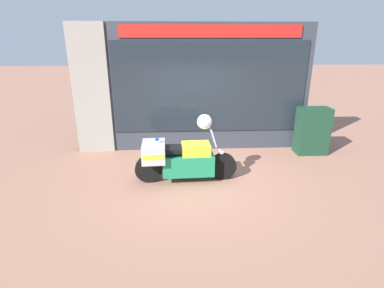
{
  "coord_description": "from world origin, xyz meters",
  "views": [
    {
      "loc": [
        -0.44,
        -6.28,
        3.02
      ],
      "look_at": [
        -0.11,
        0.32,
        0.68
      ],
      "focal_mm": 28.0,
      "sensor_mm": 36.0,
      "label": 1
    }
  ],
  "objects": [
    {
      "name": "ground_plane",
      "position": [
        0.0,
        0.0,
        0.0
      ],
      "size": [
        60.0,
        60.0,
        0.0
      ],
      "primitive_type": "plane",
      "color": "#9E6B56"
    },
    {
      "name": "shop_building",
      "position": [
        -0.44,
        2.0,
        1.72
      ],
      "size": [
        6.41,
        0.55,
        3.42
      ],
      "color": "#333842",
      "rests_on": "ground"
    },
    {
      "name": "window_display",
      "position": [
        0.41,
        2.03,
        0.48
      ],
      "size": [
        4.99,
        0.3,
        2.04
      ],
      "color": "slate",
      "rests_on": "ground"
    },
    {
      "name": "paramedic_motorcycle",
      "position": [
        -0.41,
        -0.19,
        0.52
      ],
      "size": [
        2.26,
        0.74,
        1.19
      ],
      "rotation": [
        0.0,
        0.0,
        0.04
      ],
      "color": "black",
      "rests_on": "ground"
    },
    {
      "name": "utility_cabinet",
      "position": [
        3.23,
        1.35,
        0.64
      ],
      "size": [
        0.82,
        0.51,
        1.27
      ],
      "primitive_type": "cube",
      "color": "#193D28",
      "rests_on": "ground"
    },
    {
      "name": "white_helmet",
      "position": [
        0.13,
        -0.17,
        1.35
      ],
      "size": [
        0.32,
        0.32,
        0.32
      ],
      "primitive_type": "sphere",
      "color": "white",
      "rests_on": "paramedic_motorcycle"
    }
  ]
}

